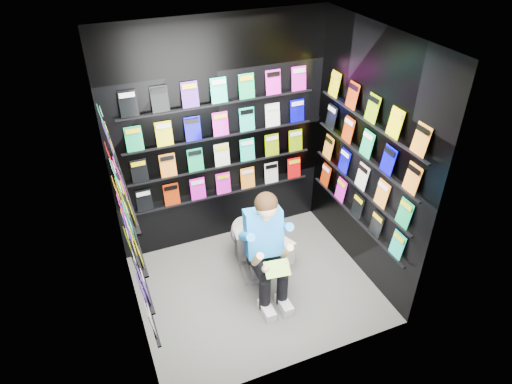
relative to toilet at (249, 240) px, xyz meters
name	(u,v)px	position (x,y,z in m)	size (l,w,h in m)	color
floor	(256,288)	(-0.06, -0.35, -0.37)	(2.40, 2.40, 0.00)	slate
ceiling	(255,41)	(-0.06, -0.35, 2.23)	(2.40, 2.40, 0.00)	white
wall_back	(220,139)	(-0.06, 0.65, 0.93)	(2.40, 0.04, 2.60)	black
wall_front	(307,253)	(-0.06, -1.35, 0.93)	(2.40, 0.04, 2.60)	black
wall_left	(121,216)	(-1.26, -0.35, 0.93)	(0.04, 2.00, 2.60)	black
wall_right	(367,161)	(1.14, -0.35, 0.93)	(0.04, 2.00, 2.60)	black
comics_back	(221,140)	(-0.06, 0.62, 0.94)	(2.10, 0.06, 1.37)	red
comics_left	(125,214)	(-1.23, -0.35, 0.94)	(0.06, 1.70, 1.37)	red
comics_right	(365,161)	(1.11, -0.35, 0.94)	(0.06, 1.70, 1.37)	red
toilet	(249,240)	(0.00, 0.00, 0.00)	(0.42, 0.75, 0.73)	white
longbox	(277,251)	(0.33, -0.04, -0.23)	(0.20, 0.36, 0.27)	silver
longbox_lid	(277,241)	(0.33, -0.04, -0.08)	(0.22, 0.38, 0.03)	silver
reader	(263,233)	(0.00, -0.38, 0.38)	(0.49, 0.72, 1.33)	blue
held_comic	(277,269)	(0.00, -0.73, 0.21)	(0.24, 0.01, 0.17)	#279B54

